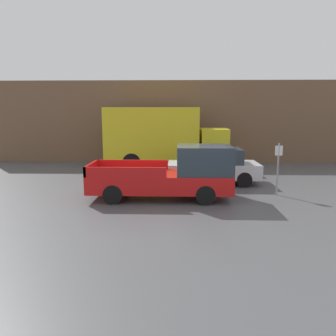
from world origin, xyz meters
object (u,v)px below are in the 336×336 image
(pickup_truck, at_px, (174,174))
(newspaper_box, at_px, (239,156))
(delivery_truck, at_px, (161,136))
(parking_sign, at_px, (278,166))
(car, at_px, (214,166))

(pickup_truck, distance_m, newspaper_box, 10.15)
(newspaper_box, bearing_deg, delivery_truck, -157.09)
(pickup_truck, height_order, newspaper_box, pickup_truck)
(pickup_truck, height_order, delivery_truck, delivery_truck)
(pickup_truck, bearing_deg, delivery_truck, 96.85)
(pickup_truck, height_order, parking_sign, parking_sign)
(delivery_truck, height_order, parking_sign, delivery_truck)
(pickup_truck, xyz_separation_m, car, (1.90, 2.97, -0.13))
(delivery_truck, distance_m, newspaper_box, 5.75)
(pickup_truck, relative_size, car, 1.29)
(pickup_truck, distance_m, car, 3.52)
(newspaper_box, bearing_deg, pickup_truck, -114.90)
(pickup_truck, xyz_separation_m, parking_sign, (4.27, 0.67, 0.25))
(delivery_truck, bearing_deg, pickup_truck, -83.15)
(pickup_truck, distance_m, delivery_truck, 7.16)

